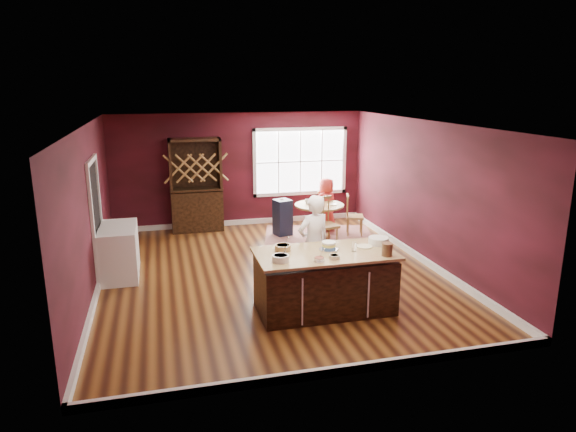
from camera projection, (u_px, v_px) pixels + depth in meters
The scene contains 27 objects.
room_shell at pixel (271, 201), 8.99m from camera, with size 7.00×7.00×7.00m.
window at pixel (300, 162), 12.56m from camera, with size 2.36×0.10×1.66m, color white, non-canonical shape.
doorway at pixel (97, 222), 8.93m from camera, with size 0.08×1.26×2.13m, color white, non-canonical shape.
kitchen_island at pixel (324, 283), 7.75m from camera, with size 2.08×1.09×0.92m.
dining_table at pixel (319, 214), 11.45m from camera, with size 1.10×1.10×0.75m.
baker at pixel (313, 243), 8.41m from camera, with size 0.59×0.39×1.62m, color white.
layer_cake at pixel (329, 246), 7.74m from camera, with size 0.30×0.30×0.12m, color white, non-canonical shape.
bowl_blue at pixel (281, 258), 7.23m from camera, with size 0.24×0.24×0.09m, color white.
bowl_yellow at pixel (283, 248), 7.70m from camera, with size 0.24×0.24×0.09m, color olive.
bowl_pink at pixel (319, 259), 7.24m from camera, with size 0.16×0.16×0.06m, color silver.
bowl_olive at pixel (334, 257), 7.34m from camera, with size 0.15×0.15×0.06m, color beige.
drinking_glass at pixel (354, 247), 7.65m from camera, with size 0.07×0.07×0.14m, color silver.
dinner_plate at pixel (364, 246), 7.87m from camera, with size 0.25×0.25×0.02m, color #FFE7B4.
white_tub at pixel (379, 241), 8.00m from camera, with size 0.32×0.32×0.11m, color white.
stoneware_crock at pixel (387, 249), 7.46m from camera, with size 0.16×0.16×0.19m, color #422C1F.
rug at pixel (319, 236), 11.58m from camera, with size 2.40×1.86×0.01m, color brown.
chair_east at pixel (355, 215), 11.60m from camera, with size 0.40×0.38×0.95m, color brown, non-canonical shape.
chair_south at pixel (326, 223), 10.62m from camera, with size 0.46×0.44×1.09m, color brown, non-canonical shape.
chair_north at pixel (322, 209), 12.19m from camera, with size 0.39×0.38×0.94m, color brown, non-canonical shape.
seated_woman at pixel (326, 205), 11.90m from camera, with size 0.61×0.40×1.25m, color red.
high_chair at pixel (283, 217), 11.61m from camera, with size 0.35×0.35×0.86m, color #1A2542, non-canonical shape.
toddler at pixel (283, 200), 11.53m from camera, with size 0.18×0.14×0.26m, color #8CA5BF, non-canonical shape.
table_plate at pixel (332, 204), 11.36m from camera, with size 0.21×0.21×0.02m, color beige.
table_cup at pixel (308, 201), 11.50m from camera, with size 0.12×0.12×0.09m, color silver.
hutch at pixel (196, 185), 11.82m from camera, with size 1.18×0.49×2.16m, color black.
washer at pixel (118, 257), 8.85m from camera, with size 0.63×0.61×0.91m, color white.
dryer at pixel (121, 246), 9.45m from camera, with size 0.62×0.60×0.90m, color white.
Camera 1 is at (-1.86, -8.57, 3.36)m, focal length 32.00 mm.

